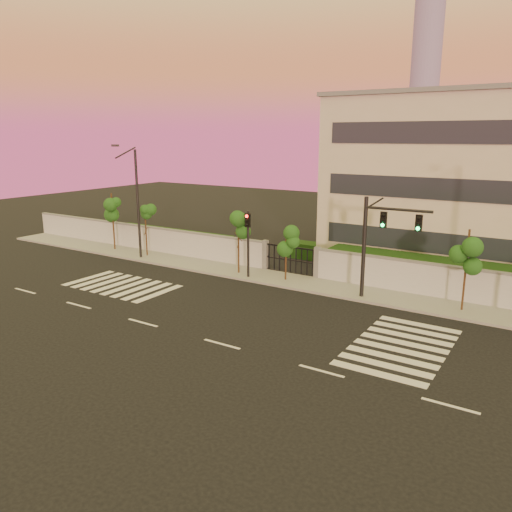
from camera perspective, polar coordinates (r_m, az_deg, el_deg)
The scene contains 15 objects.
ground at distance 23.25m, azimuth -3.91°, elevation -10.03°, with size 120.00×120.00×0.00m, color black.
sidewalk at distance 31.75m, azimuth 7.39°, elevation -3.42°, with size 60.00×3.00×0.15m, color gray.
perimeter_wall at distance 32.76m, azimuth 8.72°, elevation -1.12°, with size 60.00×0.36×2.20m.
hedge_row at distance 34.91m, azimuth 12.13°, elevation -0.78°, with size 41.00×4.25×1.80m.
institutional_building at distance 39.38m, azimuth 27.18°, elevation 7.53°, with size 24.40×12.40×12.25m.
distant_skyscraper at distance 311.58m, azimuth 19.06°, elevation 22.64°, with size 16.00×16.00×118.00m.
road_markings at distance 26.94m, azimuth -1.88°, elevation -6.60°, with size 57.00×7.62×0.02m.
street_tree_a at distance 42.44m, azimuth -16.07°, elevation 5.21°, with size 1.55×1.24×4.76m.
street_tree_b at distance 39.58m, azimuth -12.50°, elevation 4.12°, with size 1.33×1.06×4.08m.
street_tree_c at distance 33.60m, azimuth -1.99°, elevation 3.23°, with size 1.49×1.18×4.43m.
street_tree_d at distance 32.11m, azimuth 3.50°, elevation 1.53°, with size 1.37×1.09×3.53m.
street_tree_e at distance 28.49m, azimuth 23.06°, elevation 0.44°, with size 1.38×1.10×4.56m.
traffic_signal_main at distance 28.82m, azimuth 13.69°, elevation 2.15°, with size 3.78×0.37×5.98m.
traffic_signal_secondary at distance 32.64m, azimuth -0.93°, elevation 2.28°, with size 0.36×0.34×4.57m.
streetlight_west at distance 38.74m, azimuth -13.57°, elevation 6.40°, with size 0.52×2.09×8.71m.
Camera 1 is at (12.72, -17.09, 9.30)m, focal length 35.00 mm.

